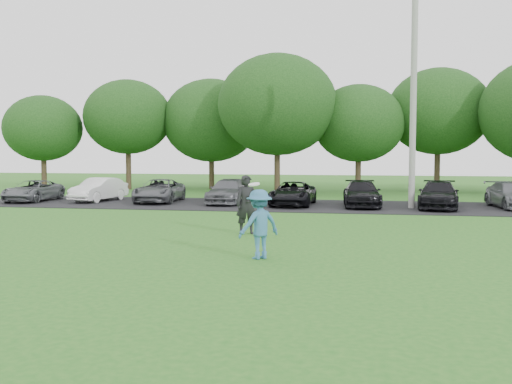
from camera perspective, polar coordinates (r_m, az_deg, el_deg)
ground at (r=14.39m, az=-2.55°, el=-6.13°), size 100.00×100.00×0.00m
parking_lot at (r=27.10m, az=3.66°, el=-1.33°), size 32.00×6.50×0.03m
utility_pole at (r=26.52m, az=15.47°, el=9.55°), size 0.28×0.28×10.33m
frisbee_player at (r=13.52m, az=0.32°, el=-3.23°), size 1.20×1.17×1.82m
camera_bystander at (r=17.63m, az=-0.93°, el=-1.27°), size 0.77×0.64×1.82m
parked_cars at (r=27.02m, az=4.82°, el=-0.09°), size 28.59×5.02×1.22m
tree_row at (r=36.67m, az=7.90°, el=7.68°), size 42.39×9.85×8.64m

